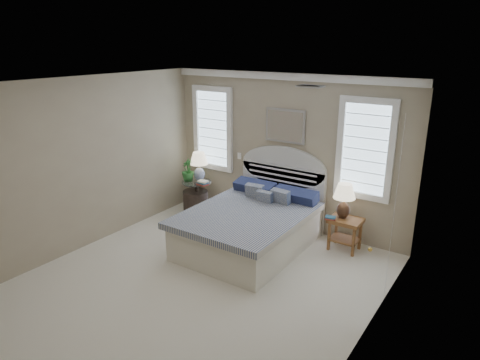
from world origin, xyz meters
name	(u,v)px	position (x,y,z in m)	size (l,w,h in m)	color
floor	(196,285)	(0.00, 0.00, 0.00)	(4.50, 5.00, 0.01)	beige
ceiling	(188,85)	(0.00, 0.00, 2.70)	(4.50, 5.00, 0.01)	white
wall_back	(285,152)	(0.00, 2.50, 1.35)	(4.50, 0.02, 2.70)	gray
wall_left	(81,165)	(-2.25, 0.00, 1.35)	(0.02, 5.00, 2.70)	gray
wall_right	(366,235)	(2.25, 0.00, 1.35)	(0.02, 5.00, 2.70)	gray
crown_molding	(287,76)	(0.00, 2.46, 2.64)	(4.50, 0.08, 0.12)	white
hvac_vent	(310,86)	(1.20, 0.80, 2.68)	(0.30, 0.20, 0.02)	#B2B2B2
switch_plate	(239,156)	(-0.95, 2.48, 1.15)	(0.08, 0.01, 0.12)	white
window_left	(213,129)	(-1.55, 2.48, 1.60)	(0.90, 0.06, 1.60)	silver
window_right	(365,149)	(1.40, 2.48, 1.60)	(0.90, 0.06, 1.60)	silver
painting	(285,126)	(0.00, 2.46, 1.82)	(0.74, 0.04, 0.58)	silver
closet_door	(395,211)	(2.23, 1.20, 1.20)	(0.02, 1.80, 2.40)	white
bed	(253,223)	(0.00, 1.46, 0.39)	(1.72, 2.28, 1.47)	silver
side_table_left	(197,194)	(-1.65, 2.05, 0.39)	(0.56, 0.56, 0.63)	black
nightstand_right	(345,227)	(1.30, 2.15, 0.39)	(0.50, 0.40, 0.53)	brown
floor_pot	(196,202)	(-1.67, 2.04, 0.22)	(0.48, 0.48, 0.44)	black
lamp_left	(199,163)	(-1.65, 2.15, 0.97)	(0.40, 0.40, 0.57)	silver
lamp_right	(344,197)	(1.23, 2.18, 0.87)	(0.35, 0.35, 0.57)	black
potted_plant	(188,170)	(-1.82, 2.01, 0.84)	(0.24, 0.24, 0.43)	#2E6B2A
books_left	(203,183)	(-1.43, 1.97, 0.67)	(0.21, 0.16, 0.08)	maroon
books_right	(330,218)	(1.10, 2.00, 0.55)	(0.19, 0.16, 0.04)	maroon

